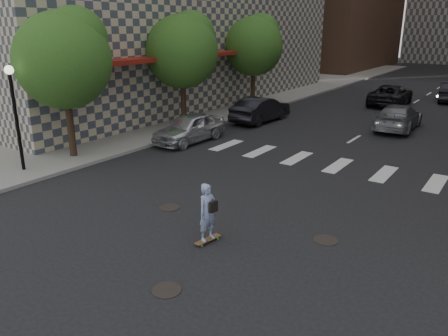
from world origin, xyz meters
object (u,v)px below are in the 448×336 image
object	(u,v)px
tree_c	(255,43)
traffic_car_b	(398,117)
traffic_car_c	(391,95)
silver_sedan	(190,128)
tree_a	(66,56)
traffic_car_a	(261,109)
skateboarder	(208,212)
tree_b	(184,48)
lamppost	(14,103)

from	to	relation	value
tree_c	traffic_car_b	world-z (taller)	tree_c
traffic_car_b	traffic_car_c	bearing A→B (deg)	-74.66
silver_sedan	traffic_car_b	xyz separation A→B (m)	(8.29, 9.35, -0.02)
tree_a	silver_sedan	bearing A→B (deg)	65.29
tree_c	traffic_car_a	bearing A→B (deg)	-54.19
skateboarder	traffic_car_a	distance (m)	16.63
traffic_car_a	tree_a	bearing A→B (deg)	77.94
tree_a	traffic_car_c	xyz separation A→B (m)	(8.13, 22.86, -3.86)
tree_c	traffic_car_a	distance (m)	6.35
tree_b	traffic_car_c	size ratio (longest dim) A/B	1.16
lamppost	tree_c	xyz separation A→B (m)	(0.05, 18.64, 1.71)
lamppost	traffic_car_b	distance (m)	20.52
lamppost	tree_a	distance (m)	3.14
skateboarder	lamppost	bearing A→B (deg)	-172.82
skateboarder	tree_c	bearing A→B (deg)	127.73
tree_c	skateboarder	size ratio (longest dim) A/B	3.72
traffic_car_c	tree_b	bearing A→B (deg)	56.80
tree_b	silver_sedan	xyz separation A→B (m)	(2.45, -2.67, -3.88)
tree_b	silver_sedan	bearing A→B (deg)	-47.37
traffic_car_a	lamppost	bearing A→B (deg)	80.22
tree_a	traffic_car_b	xyz separation A→B (m)	(10.74, 14.68, -3.91)
silver_sedan	traffic_car_b	size ratio (longest dim) A/B	0.88
silver_sedan	tree_b	bearing A→B (deg)	134.27
tree_c	skateboarder	distance (m)	21.93
tree_a	tree_b	xyz separation A→B (m)	(0.00, 8.00, 0.00)
tree_b	traffic_car_a	xyz separation A→B (m)	(2.95, 3.91, -3.85)
tree_b	tree_a	bearing A→B (deg)	-90.00
skateboarder	silver_sedan	bearing A→B (deg)	141.82
tree_a	silver_sedan	distance (m)	7.04
tree_c	traffic_car_c	distance (m)	11.32
tree_c	tree_b	bearing A→B (deg)	-90.00
silver_sedan	traffic_car_a	distance (m)	6.59
skateboarder	traffic_car_c	world-z (taller)	skateboarder
skateboarder	tree_a	bearing A→B (deg)	172.65
lamppost	skateboarder	bearing A→B (deg)	-2.95
lamppost	tree_a	xyz separation A→B (m)	(0.05, 2.64, 1.71)
tree_a	traffic_car_c	distance (m)	24.57
tree_b	silver_sedan	world-z (taller)	tree_b
tree_a	traffic_car_a	xyz separation A→B (m)	(2.95, 11.91, -3.85)
skateboarder	traffic_car_c	size ratio (longest dim) A/B	0.31
traffic_car_c	skateboarder	bearing A→B (deg)	89.62
traffic_car_a	traffic_car_c	size ratio (longest dim) A/B	0.85
tree_a	traffic_car_a	distance (m)	12.86
skateboarder	silver_sedan	xyz separation A→B (m)	(-7.56, 8.49, -0.17)
skateboarder	traffic_car_a	size ratio (longest dim) A/B	0.37
tree_c	lamppost	bearing A→B (deg)	-90.14
tree_a	silver_sedan	world-z (taller)	tree_a
traffic_car_a	silver_sedan	bearing A→B (deg)	87.53
skateboarder	silver_sedan	size ratio (longest dim) A/B	0.40
tree_b	tree_c	size ratio (longest dim) A/B	1.00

